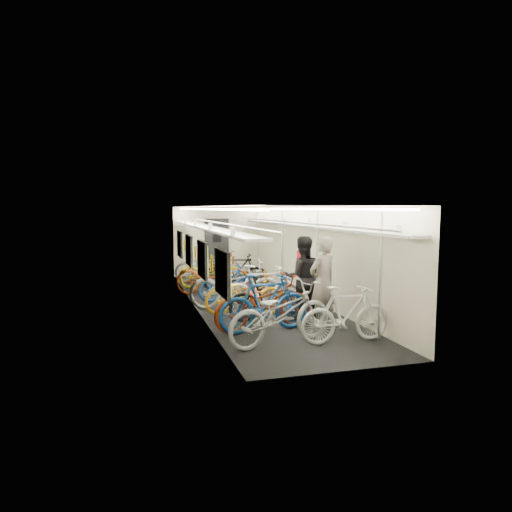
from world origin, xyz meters
TOP-DOWN VIEW (x-y plane):
  - train_car_shell at (-0.36, 0.71)m, footprint 10.00×10.00m
  - bicycle_0 at (-0.49, -3.50)m, footprint 2.21×1.29m
  - bicycle_1 at (-0.52, -2.65)m, footprint 1.93×0.77m
  - bicycle_2 at (-0.51, -2.53)m, footprint 2.15×1.04m
  - bicycle_3 at (-0.24, -1.90)m, footprint 1.68×0.65m
  - bicycle_4 at (-0.53, -1.14)m, footprint 1.85×0.85m
  - bicycle_5 at (-0.14, -1.14)m, footprint 1.87×0.65m
  - bicycle_6 at (-0.60, -0.51)m, footprint 2.27×1.12m
  - bicycle_7 at (-0.59, 0.41)m, footprint 1.60×0.69m
  - bicycle_8 at (-0.78, 1.45)m, footprint 2.10×0.91m
  - bicycle_9 at (-0.12, 1.58)m, footprint 1.95×0.95m
  - bicycle_10 at (-0.66, 2.23)m, footprint 2.11×1.38m
  - bicycle_11 at (0.63, -3.73)m, footprint 1.72×0.53m
  - bicycle_12 at (-0.66, 3.66)m, footprint 1.95×0.87m
  - bicycle_14 at (-0.26, 3.68)m, footprint 1.97×1.28m
  - passenger_near at (0.68, -2.61)m, footprint 0.78×0.65m
  - passenger_mid at (0.51, -1.93)m, footprint 0.96×0.80m
  - backpack at (0.57, -1.86)m, footprint 0.29×0.24m

SIDE VIEW (x-z plane):
  - bicycle_7 at x=-0.59m, z-range 0.00..0.93m
  - bicycle_4 at x=-0.53m, z-range 0.00..0.94m
  - bicycle_14 at x=-0.26m, z-range 0.00..0.98m
  - bicycle_3 at x=-0.24m, z-range 0.00..0.98m
  - bicycle_12 at x=-0.66m, z-range 0.00..0.99m
  - bicycle_11 at x=0.63m, z-range 0.00..1.03m
  - bicycle_10 at x=-0.66m, z-range 0.00..1.05m
  - bicycle_8 at x=-0.78m, z-range 0.00..1.07m
  - bicycle_2 at x=-0.51m, z-range 0.00..1.08m
  - bicycle_0 at x=-0.49m, z-range 0.00..1.10m
  - bicycle_5 at x=-0.14m, z-range 0.00..1.10m
  - bicycle_1 at x=-0.52m, z-range 0.00..1.13m
  - bicycle_9 at x=-0.12m, z-range 0.00..1.13m
  - bicycle_6 at x=-0.60m, z-range 0.00..1.14m
  - passenger_mid at x=0.51m, z-range 0.00..1.78m
  - passenger_near at x=0.68m, z-range 0.00..1.81m
  - backpack at x=0.57m, z-range 1.09..1.47m
  - train_car_shell at x=-0.36m, z-range -3.34..6.66m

